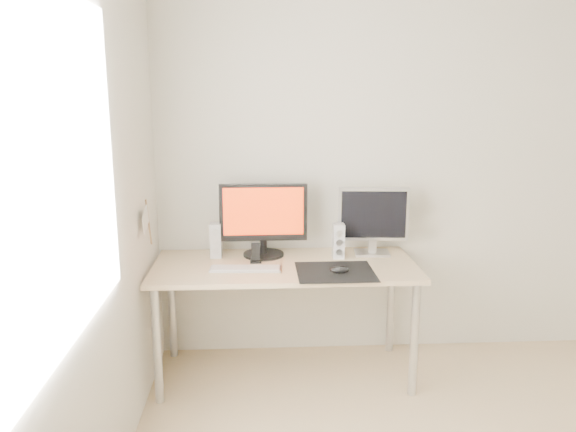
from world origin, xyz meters
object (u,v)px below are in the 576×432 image
speaker_left (216,240)px  keyboard (246,269)px  main_monitor (263,217)px  desk (285,276)px  mouse (340,270)px  speaker_right (338,241)px  second_monitor (373,218)px  phone_dock (256,256)px

speaker_left → keyboard: speaker_left is taller
main_monitor → speaker_left: (-0.30, -0.01, -0.14)m
main_monitor → keyboard: 0.39m
desk → speaker_left: 0.50m
speaker_left → keyboard: 0.35m
mouse → main_monitor: main_monitor is taller
main_monitor → mouse: bearing=-41.2°
speaker_left → speaker_right: size_ratio=1.00×
mouse → desk: bearing=146.7°
mouse → speaker_left: speaker_left is taller
second_monitor → main_monitor: bearing=-179.8°
desk → phone_dock: 0.21m
second_monitor → keyboard: bearing=-160.8°
mouse → speaker_left: 0.83m
mouse → keyboard: size_ratio=0.26×
mouse → speaker_left: size_ratio=0.51×
speaker_right → keyboard: bearing=-159.9°
phone_dock → main_monitor: bearing=69.4°
keyboard → phone_dock: size_ratio=3.46×
desk → speaker_left: bearing=158.3°
desk → mouse: bearing=-33.3°
main_monitor → second_monitor: main_monitor is taller
second_monitor → keyboard: size_ratio=1.06×
main_monitor → phone_dock: main_monitor is taller
main_monitor → speaker_right: main_monitor is taller
desk → second_monitor: second_monitor is taller
speaker_left → phone_dock: speaker_left is taller
desk → second_monitor: 0.68m
mouse → speaker_right: 0.33m
second_monitor → mouse: bearing=-125.1°
mouse → speaker_right: (0.04, 0.31, 0.09)m
speaker_left → keyboard: size_ratio=0.52×
desk → main_monitor: main_monitor is taller
desk → phone_dock: bearing=166.5°
mouse → desk: (-0.31, 0.20, -0.10)m
main_monitor → keyboard: main_monitor is taller
main_monitor → speaker_right: bearing=-8.2°
speaker_left → phone_dock: size_ratio=1.78×
desk → speaker_right: bearing=17.7°
main_monitor → second_monitor: bearing=0.2°
mouse → phone_dock: size_ratio=0.90×
mouse → desk: 0.38m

